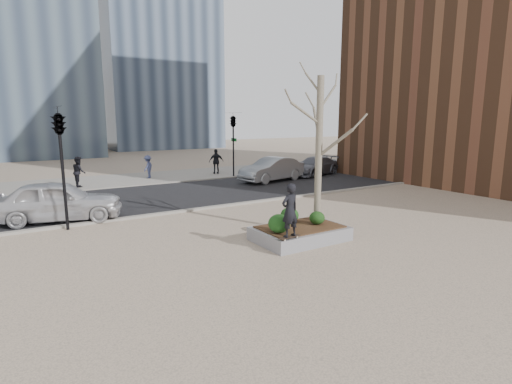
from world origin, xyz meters
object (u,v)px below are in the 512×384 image
planter (300,234)px  police_car (58,201)px  skateboard (289,238)px  skateboarder (290,210)px

planter → police_car: 9.73m
skateboard → skateboarder: bearing=82.9°
skateboard → police_car: bearing=117.5°
skateboard → skateboarder: size_ratio=0.47×
planter → skateboarder: skateboarder is taller
skateboarder → planter: bearing=-146.6°
skateboard → skateboarder: skateboarder is taller
skateboard → planter: bearing=31.6°
planter → police_car: (-6.61, 7.12, 0.61)m
skateboarder → skateboard: bearing=84.8°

